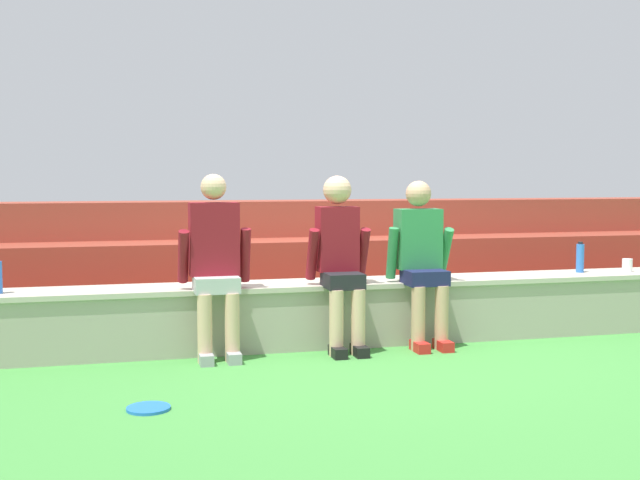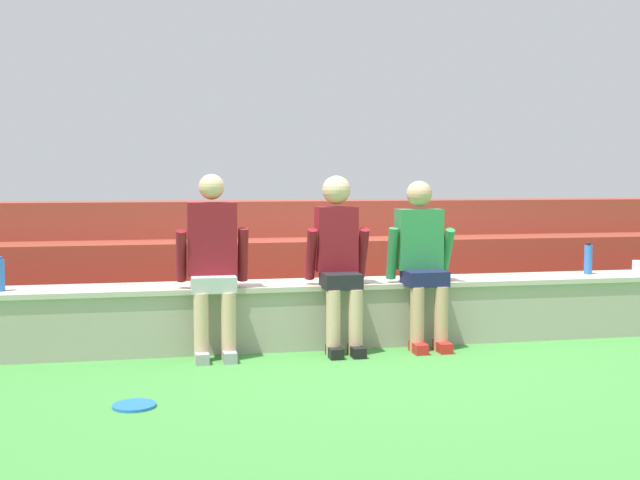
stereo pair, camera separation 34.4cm
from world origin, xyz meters
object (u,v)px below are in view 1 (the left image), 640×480
at_px(person_far_left, 215,260).
at_px(frisbee, 148,408).
at_px(person_left_of_center, 340,256).
at_px(person_center, 422,257).
at_px(water_bottle_near_right, 580,258).
at_px(plastic_cup_left_end, 627,265).

height_order(person_far_left, frisbee, person_far_left).
height_order(person_left_of_center, person_center, person_left_of_center).
height_order(person_center, water_bottle_near_right, person_center).
bearing_deg(frisbee, person_far_left, 66.20).
height_order(person_far_left, person_left_of_center, person_far_left).
height_order(person_far_left, water_bottle_near_right, person_far_left).
relative_size(water_bottle_near_right, plastic_cup_left_end, 2.35).
xyz_separation_m(water_bottle_near_right, plastic_cup_left_end, (0.45, -0.06, -0.07)).
relative_size(water_bottle_near_right, frisbee, 1.07).
xyz_separation_m(person_far_left, water_bottle_near_right, (3.33, 0.30, -0.10)).
height_order(plastic_cup_left_end, frisbee, plastic_cup_left_end).
bearing_deg(frisbee, person_center, 30.11).
distance_m(person_far_left, person_left_of_center, 0.99).
bearing_deg(water_bottle_near_right, person_left_of_center, -172.95).
xyz_separation_m(person_far_left, frisbee, (-0.57, -1.28, -0.74)).
bearing_deg(frisbee, person_left_of_center, 39.81).
distance_m(person_far_left, person_center, 1.69).
bearing_deg(person_center, person_far_left, -179.29).
bearing_deg(person_far_left, plastic_cup_left_end, 3.66).
height_order(person_center, frisbee, person_center).
bearing_deg(frisbee, plastic_cup_left_end, 19.36).
bearing_deg(water_bottle_near_right, person_far_left, -174.80).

